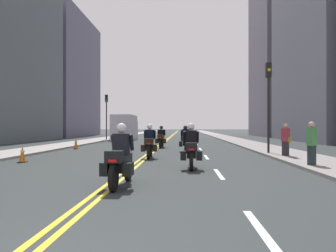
% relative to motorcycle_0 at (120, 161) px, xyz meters
% --- Properties ---
extents(ground_plane, '(264.00, 264.00, 0.00)m').
position_rel_motorcycle_0_xyz_m(ground_plane, '(-0.30, 42.45, -0.67)').
color(ground_plane, '#2B3131').
extents(sidewalk_left, '(2.76, 144.00, 0.12)m').
position_rel_motorcycle_0_xyz_m(sidewalk_left, '(-7.78, 42.45, -0.61)').
color(sidewalk_left, '#99948F').
rests_on(sidewalk_left, ground).
extents(sidewalk_right, '(2.76, 144.00, 0.12)m').
position_rel_motorcycle_0_xyz_m(sidewalk_right, '(7.17, 42.45, -0.61)').
color(sidewalk_right, gray).
rests_on(sidewalk_right, ground).
extents(centreline_yellow_inner, '(0.12, 132.00, 0.01)m').
position_rel_motorcycle_0_xyz_m(centreline_yellow_inner, '(-0.42, 42.45, -0.66)').
color(centreline_yellow_inner, yellow).
rests_on(centreline_yellow_inner, ground).
extents(centreline_yellow_outer, '(0.12, 132.00, 0.01)m').
position_rel_motorcycle_0_xyz_m(centreline_yellow_outer, '(-0.18, 42.45, -0.66)').
color(centreline_yellow_outer, yellow).
rests_on(centreline_yellow_outer, ground).
extents(lane_dashes_white, '(0.14, 56.40, 0.01)m').
position_rel_motorcycle_0_xyz_m(lane_dashes_white, '(2.74, 23.45, -0.66)').
color(lane_dashes_white, silver).
rests_on(lane_dashes_white, ground).
extents(building_left_2, '(7.85, 18.40, 18.93)m').
position_rel_motorcycle_0_xyz_m(building_left_2, '(-17.68, 44.35, 8.80)').
color(building_left_2, slate).
rests_on(building_left_2, ground).
extents(building_right_2, '(8.15, 13.45, 24.93)m').
position_rel_motorcycle_0_xyz_m(building_right_2, '(17.22, 45.42, 11.80)').
color(building_right_2, slate).
rests_on(building_right_2, ground).
extents(motorcycle_0, '(0.78, 2.28, 1.62)m').
position_rel_motorcycle_0_xyz_m(motorcycle_0, '(0.00, 0.00, 0.00)').
color(motorcycle_0, black).
rests_on(motorcycle_0, ground).
extents(motorcycle_1, '(0.76, 2.26, 1.66)m').
position_rel_motorcycle_0_xyz_m(motorcycle_1, '(1.88, 3.79, 0.00)').
color(motorcycle_1, black).
rests_on(motorcycle_1, ground).
extents(motorcycle_2, '(0.77, 2.21, 1.66)m').
position_rel_motorcycle_0_xyz_m(motorcycle_2, '(-0.04, 7.79, -0.01)').
color(motorcycle_2, black).
rests_on(motorcycle_2, ground).
extents(motorcycle_3, '(0.76, 2.16, 1.60)m').
position_rel_motorcycle_0_xyz_m(motorcycle_3, '(1.72, 11.97, -0.02)').
color(motorcycle_3, black).
rests_on(motorcycle_3, ground).
extents(motorcycle_4, '(0.78, 2.21, 1.59)m').
position_rel_motorcycle_0_xyz_m(motorcycle_4, '(-0.01, 15.88, -0.02)').
color(motorcycle_4, black).
rests_on(motorcycle_4, ground).
extents(motorcycle_5, '(0.78, 2.17, 1.60)m').
position_rel_motorcycle_0_xyz_m(motorcycle_5, '(1.79, 19.70, -0.01)').
color(motorcycle_5, black).
rests_on(motorcycle_5, ground).
extents(traffic_cone_0, '(0.33, 0.33, 0.74)m').
position_rel_motorcycle_0_xyz_m(traffic_cone_0, '(-5.28, 5.62, -0.30)').
color(traffic_cone_0, black).
rests_on(traffic_cone_0, ground).
extents(traffic_cone_2, '(0.32, 0.32, 0.79)m').
position_rel_motorcycle_0_xyz_m(traffic_cone_2, '(-5.76, 14.30, -0.27)').
color(traffic_cone_2, black).
rests_on(traffic_cone_2, ground).
extents(traffic_light_near, '(0.28, 0.38, 4.97)m').
position_rel_motorcycle_0_xyz_m(traffic_light_near, '(6.19, 9.95, 2.75)').
color(traffic_light_near, black).
rests_on(traffic_light_near, ground).
extents(traffic_light_far, '(0.28, 0.38, 5.00)m').
position_rel_motorcycle_0_xyz_m(traffic_light_far, '(-6.80, 28.06, 2.76)').
color(traffic_light_far, black).
rests_on(traffic_light_far, ground).
extents(pedestrian_0, '(0.47, 0.43, 1.72)m').
position_rel_motorcycle_0_xyz_m(pedestrian_0, '(6.32, 4.13, 0.22)').
color(pedestrian_0, '#212C2E').
rests_on(pedestrian_0, ground).
extents(pedestrian_2, '(0.40, 0.49, 1.68)m').
position_rel_motorcycle_0_xyz_m(pedestrian_2, '(6.58, 8.19, 0.20)').
color(pedestrian_2, '#2A262E').
rests_on(pedestrian_2, ground).
extents(parked_truck, '(2.20, 6.50, 2.80)m').
position_rel_motorcycle_0_xyz_m(parked_truck, '(-5.00, 29.64, 0.61)').
color(parked_truck, silver).
rests_on(parked_truck, ground).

